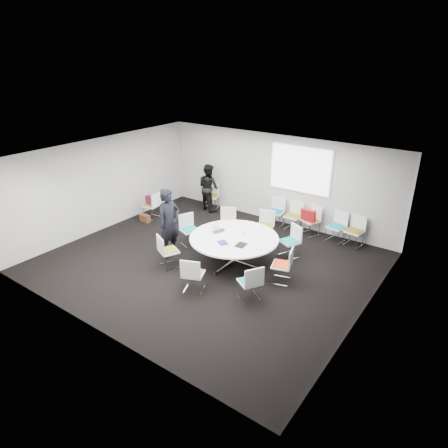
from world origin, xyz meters
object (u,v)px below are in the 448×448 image
Objects in this scene: chair_back_a at (276,217)px; maroon_bag at (151,200)px; conference_table at (234,243)px; chair_ring_c at (265,232)px; chair_ring_d at (227,229)px; laptop at (220,232)px; chair_ring_g at (193,280)px; person_back at (209,187)px; person_main at (169,223)px; chair_ring_f at (169,257)px; chair_person_back at (212,201)px; chair_back_e at (354,237)px; brown_bag at (145,218)px; cup at (244,232)px; chair_spare_left at (152,210)px; chair_ring_b at (290,247)px; chair_ring_e at (190,235)px; chair_ring_a at (282,271)px; chair_ring_h at (250,289)px; chair_back_b at (293,221)px; chair_back_d at (336,232)px; chair_back_c at (310,226)px.

maroon_bag is at bearing 20.12° from chair_back_a.
conference_table is 2.60× the size of chair_ring_c.
chair_ring_d reaches higher than laptop.
chair_ring_g is 0.54× the size of person_back.
chair_ring_f is at bearing -135.85° from person_main.
chair_ring_d and chair_person_back have the same top height.
chair_person_back is 0.56m from person_back.
chair_back_e is 6.48m from brown_bag.
maroon_bag is at bearing 171.45° from cup.
chair_ring_f is 1.00× the size of chair_spare_left.
chair_ring_f is at bearing 161.52° from laptop.
chair_ring_d is 9.78× the size of cup.
chair_back_a reaches higher than maroon_bag.
chair_ring_d is 3.63m from chair_back_e.
chair_ring_b is 2.44× the size of brown_bag.
chair_ring_e is at bearing 132.93° from chair_ring_f.
chair_ring_f is at bearing -136.62° from conference_table.
chair_ring_b reaches higher than brown_bag.
brown_bag is at bearing 173.00° from chair_ring_f.
person_main is (-3.08, -0.55, 0.67)m from chair_ring_a.
chair_ring_d is 1.00× the size of chair_ring_h.
chair_back_b is (-0.96, 3.99, 0.00)m from chair_ring_h.
chair_ring_b is (1.03, 1.15, -0.27)m from conference_table.
person_main is (1.25, -3.46, 0.67)m from chair_person_back.
chair_ring_d reaches higher than conference_table.
brown_bag is at bearing -83.61° from maroon_bag.
chair_ring_b is 4.23m from chair_person_back.
cup is at bearing 92.21° from chair_back_a.
chair_back_b is at bearing -1.86° from laptop.
chair_ring_d is at bearing 88.02° from chair_ring_g.
chair_ring_h reaches higher than cup.
conference_table reaches higher than brown_bag.
chair_ring_h is at bearing 87.29° from chair_ring_e.
chair_back_d is (1.69, 1.17, 0.00)m from chair_ring_c.
chair_ring_h is 5.43m from brown_bag.
cup is at bearing 68.52° from chair_back_d.
chair_ring_f is 3.16m from brown_bag.
brown_bag is at bearing -0.83° from chair_ring_c.
chair_ring_a is at bearing -7.11° from brown_bag.
chair_ring_h is at bearing 85.98° from chair_back_e.
person_main is at bearing 126.14° from chair_ring_g.
cup is at bearing -50.95° from laptop.
chair_back_c is at bearing 36.85° from chair_ring_h.
chair_back_e is at bearing 74.97° from chair_ring_f.
chair_ring_a and chair_back_d have the same top height.
conference_table is at bearing -110.62° from chair_spare_left.
chair_ring_h is at bearing 109.01° from chair_ring_d.
laptop reaches higher than conference_table.
chair_ring_h is 5.60m from maroon_bag.
laptop is (2.39, -2.59, -0.07)m from person_back.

